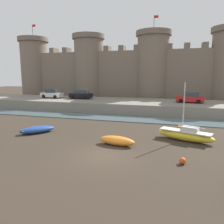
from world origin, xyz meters
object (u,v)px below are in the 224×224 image
(rowboat_near_channel_right, at_px, (37,129))
(mooring_buoy_mid_mud, at_px, (183,161))
(mooring_buoy_off_centre, at_px, (179,127))
(rowboat_midflat_centre, at_px, (117,141))
(car_quay_east, at_px, (81,94))
(car_quay_west, at_px, (190,98))
(sailboat_foreground_right, at_px, (185,135))
(car_quay_centre_west, at_px, (52,94))

(rowboat_near_channel_right, height_order, mooring_buoy_mid_mud, rowboat_near_channel_right)
(rowboat_near_channel_right, relative_size, mooring_buoy_off_centre, 8.26)
(rowboat_midflat_centre, bearing_deg, car_quay_east, 122.16)
(mooring_buoy_mid_mud, distance_m, car_quay_west, 21.46)
(mooring_buoy_mid_mud, bearing_deg, mooring_buoy_off_centre, 91.12)
(sailboat_foreground_right, xyz_separation_m, rowboat_near_channel_right, (-14.58, -1.58, -0.17))
(car_quay_east, xyz_separation_m, car_quay_west, (18.77, -0.42, 0.00))
(mooring_buoy_off_centre, height_order, car_quay_west, car_quay_west)
(car_quay_west, bearing_deg, rowboat_near_channel_right, -132.33)
(sailboat_foreground_right, height_order, car_quay_west, sailboat_foreground_right)
(sailboat_foreground_right, relative_size, mooring_buoy_off_centre, 12.81)
(mooring_buoy_off_centre, distance_m, car_quay_west, 11.79)
(mooring_buoy_mid_mud, relative_size, mooring_buoy_off_centre, 1.10)
(mooring_buoy_off_centre, bearing_deg, mooring_buoy_mid_mud, -88.88)
(rowboat_near_channel_right, bearing_deg, rowboat_midflat_centre, -9.27)
(car_quay_west, bearing_deg, mooring_buoy_off_centre, -98.20)
(mooring_buoy_mid_mud, bearing_deg, sailboat_foreground_right, 86.47)
(rowboat_midflat_centre, relative_size, car_quay_east, 0.79)
(mooring_buoy_mid_mud, bearing_deg, car_quay_west, 86.08)
(car_quay_east, bearing_deg, rowboat_near_channel_right, -80.12)
(rowboat_midflat_centre, relative_size, mooring_buoy_mid_mud, 7.29)
(rowboat_near_channel_right, height_order, mooring_buoy_off_centre, rowboat_near_channel_right)
(mooring_buoy_mid_mud, xyz_separation_m, car_quay_west, (1.46, 21.30, 2.16))
(mooring_buoy_off_centre, bearing_deg, car_quay_east, 145.21)
(mooring_buoy_off_centre, height_order, car_quay_east, car_quay_east)
(rowboat_midflat_centre, relative_size, car_quay_centre_west, 0.79)
(sailboat_foreground_right, bearing_deg, rowboat_near_channel_right, -173.81)
(rowboat_near_channel_right, height_order, rowboat_midflat_centre, rowboat_midflat_centre)
(sailboat_foreground_right, bearing_deg, mooring_buoy_mid_mud, -93.53)
(rowboat_near_channel_right, distance_m, mooring_buoy_mid_mud, 14.80)
(car_quay_west, bearing_deg, car_quay_east, 178.72)
(mooring_buoy_off_centre, bearing_deg, car_quay_centre_west, 153.03)
(rowboat_near_channel_right, xyz_separation_m, mooring_buoy_off_centre, (14.04, 5.76, -0.17))
(rowboat_near_channel_right, bearing_deg, car_quay_centre_west, 117.09)
(rowboat_near_channel_right, bearing_deg, sailboat_foreground_right, 6.19)
(mooring_buoy_off_centre, relative_size, car_quay_centre_west, 0.10)
(rowboat_midflat_centre, bearing_deg, rowboat_near_channel_right, 170.73)
(car_quay_centre_west, distance_m, car_quay_west, 24.61)
(mooring_buoy_off_centre, distance_m, car_quay_centre_west, 25.86)
(rowboat_midflat_centre, height_order, car_quay_centre_west, car_quay_centre_west)
(rowboat_midflat_centre, xyz_separation_m, car_quay_west, (6.75, 18.69, 1.98))
(mooring_buoy_mid_mud, distance_m, car_quay_centre_west, 31.68)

